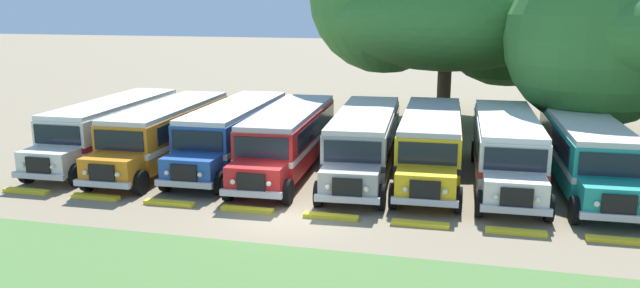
{
  "coord_description": "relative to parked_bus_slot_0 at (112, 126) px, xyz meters",
  "views": [
    {
      "loc": [
        6.32,
        -20.64,
        7.61
      ],
      "look_at": [
        0.0,
        4.82,
        1.6
      ],
      "focal_mm": 34.87,
      "sensor_mm": 36.0,
      "label": 1
    }
  ],
  "objects": [
    {
      "name": "ground_plane",
      "position": [
        11.01,
        -6.21,
        -1.58
      ],
      "size": [
        220.0,
        220.0,
        0.0
      ],
      "primitive_type": "plane",
      "color": "#84755B"
    },
    {
      "name": "parked_bus_slot_0",
      "position": [
        0.0,
        0.0,
        0.0
      ],
      "size": [
        2.9,
        10.87,
        2.82
      ],
      "rotation": [
        0.0,
        0.0,
        -1.55
      ],
      "color": "silver",
      "rests_on": "ground_plane"
    },
    {
      "name": "parked_bus_slot_1",
      "position": [
        3.2,
        -0.4,
        0.0
      ],
      "size": [
        2.91,
        10.87,
        2.82
      ],
      "rotation": [
        0.0,
        0.0,
        -1.55
      ],
      "color": "orange",
      "rests_on": "ground_plane"
    },
    {
      "name": "parked_bus_slot_2",
      "position": [
        6.32,
        0.37,
        0.0
      ],
      "size": [
        2.92,
        10.87,
        2.82
      ],
      "rotation": [
        0.0,
        0.0,
        -1.54
      ],
      "color": "#23519E",
      "rests_on": "ground_plane"
    },
    {
      "name": "parked_bus_slot_3",
      "position": [
        9.2,
        -0.2,
        0.0
      ],
      "size": [
        3.12,
        10.9,
        2.82
      ],
      "rotation": [
        0.0,
        0.0,
        -1.52
      ],
      "color": "red",
      "rests_on": "ground_plane"
    },
    {
      "name": "parked_bus_slot_4",
      "position": [
        12.71,
        0.01,
        0.0
      ],
      "size": [
        3.28,
        10.93,
        2.82
      ],
      "rotation": [
        0.0,
        0.0,
        -1.5
      ],
      "color": "#9E9993",
      "rests_on": "ground_plane"
    },
    {
      "name": "parked_bus_slot_5",
      "position": [
        15.63,
        0.39,
        0.0
      ],
      "size": [
        3.03,
        10.89,
        2.82
      ],
      "rotation": [
        0.0,
        0.0,
        -1.53
      ],
      "color": "yellow",
      "rests_on": "ground_plane"
    },
    {
      "name": "parked_bus_slot_6",
      "position": [
        18.83,
        0.24,
        0.0
      ],
      "size": [
        2.91,
        10.87,
        2.82
      ],
      "rotation": [
        0.0,
        0.0,
        -1.55
      ],
      "color": "silver",
      "rests_on": "ground_plane"
    },
    {
      "name": "parked_bus_slot_7",
      "position": [
        22.03,
        0.28,
        0.0
      ],
      "size": [
        3.0,
        10.88,
        2.82
      ],
      "rotation": [
        0.0,
        0.0,
        -1.54
      ],
      "color": "teal",
      "rests_on": "ground_plane"
    },
    {
      "name": "curb_wheelstop_0",
      "position": [
        -0.16,
        -6.19,
        -1.51
      ],
      "size": [
        2.0,
        0.36,
        0.15
      ],
      "primitive_type": "cube",
      "color": "yellow",
      "rests_on": "ground_plane"
    },
    {
      "name": "curb_wheelstop_1",
      "position": [
        3.03,
        -6.19,
        -1.51
      ],
      "size": [
        2.0,
        0.36,
        0.15
      ],
      "primitive_type": "cube",
      "color": "yellow",
      "rests_on": "ground_plane"
    },
    {
      "name": "curb_wheelstop_2",
      "position": [
        6.22,
        -6.19,
        -1.51
      ],
      "size": [
        2.0,
        0.36,
        0.15
      ],
      "primitive_type": "cube",
      "color": "yellow",
      "rests_on": "ground_plane"
    },
    {
      "name": "curb_wheelstop_3",
      "position": [
        9.41,
        -6.19,
        -1.51
      ],
      "size": [
        2.0,
        0.36,
        0.15
      ],
      "primitive_type": "cube",
      "color": "yellow",
      "rests_on": "ground_plane"
    },
    {
      "name": "curb_wheelstop_4",
      "position": [
        12.6,
        -6.19,
        -1.51
      ],
      "size": [
        2.0,
        0.36,
        0.15
      ],
      "primitive_type": "cube",
      "color": "yellow",
      "rests_on": "ground_plane"
    },
    {
      "name": "curb_wheelstop_5",
      "position": [
        15.79,
        -6.19,
        -1.51
      ],
      "size": [
        2.0,
        0.36,
        0.15
      ],
      "primitive_type": "cube",
      "color": "yellow",
      "rests_on": "ground_plane"
    },
    {
      "name": "curb_wheelstop_6",
      "position": [
        18.98,
        -6.19,
        -1.51
      ],
      "size": [
        2.0,
        0.36,
        0.15
      ],
      "primitive_type": "cube",
      "color": "yellow",
      "rests_on": "ground_plane"
    },
    {
      "name": "curb_wheelstop_7",
      "position": [
        22.17,
        -6.19,
        -1.51
      ],
      "size": [
        2.0,
        0.36,
        0.15
      ],
      "primitive_type": "cube",
      "color": "yellow",
      "rests_on": "ground_plane"
    },
    {
      "name": "broad_shade_tree",
      "position": [
        15.78,
        13.42,
        5.71
      ],
      "size": [
        16.98,
        16.68,
        12.53
      ],
      "color": "brown",
      "rests_on": "ground_plane"
    }
  ]
}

